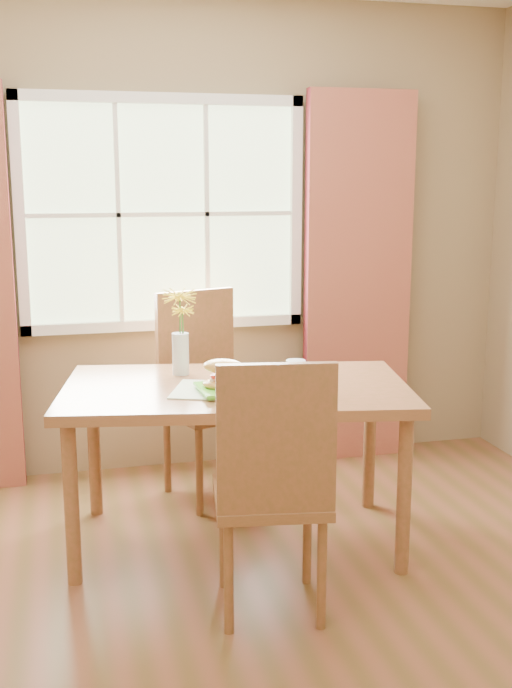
{
  "coord_description": "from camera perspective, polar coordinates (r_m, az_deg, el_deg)",
  "views": [
    {
      "loc": [
        -0.6,
        -2.72,
        1.71
      ],
      "look_at": [
        0.26,
        0.73,
        0.97
      ],
      "focal_mm": 42.0,
      "sensor_mm": 36.0,
      "label": 1
    }
  ],
  "objects": [
    {
      "name": "window",
      "position": [
        4.63,
        -6.62,
        9.12
      ],
      "size": [
        1.62,
        0.06,
        1.32
      ],
      "color": "beige",
      "rests_on": "room"
    },
    {
      "name": "curtain_right",
      "position": [
        4.87,
        7.23,
        4.5
      ],
      "size": [
        0.65,
        0.08,
        2.2
      ],
      "primitive_type": "cube",
      "color": "maroon",
      "rests_on": "room"
    },
    {
      "name": "croissant_sandwich",
      "position": [
        3.54,
        -2.36,
        -2.19
      ],
      "size": [
        0.22,
        0.19,
        0.14
      ],
      "rotation": [
        0.0,
        0.0,
        -0.45
      ],
      "color": "gold",
      "rests_on": "plate"
    },
    {
      "name": "flower_vase",
      "position": [
        3.87,
        -5.38,
        1.42
      ],
      "size": [
        0.17,
        0.17,
        0.42
      ],
      "color": "silver",
      "rests_on": "dining_table"
    },
    {
      "name": "water_glass",
      "position": [
        3.62,
        2.83,
        -2.24
      ],
      "size": [
        0.09,
        0.09,
        0.13
      ],
      "color": "silver",
      "rests_on": "dining_table"
    },
    {
      "name": "chair_far",
      "position": [
        4.37,
        -3.7,
        -2.85
      ],
      "size": [
        0.58,
        0.58,
        1.11
      ],
      "rotation": [
        0.0,
        0.0,
        0.32
      ],
      "color": "brown",
      "rests_on": "room"
    },
    {
      "name": "plate",
      "position": [
        3.57,
        -2.01,
        -3.3
      ],
      "size": [
        0.27,
        0.27,
        0.01
      ],
      "primitive_type": "cube",
      "rotation": [
        0.0,
        0.0,
        0.05
      ],
      "color": "#58D234",
      "rests_on": "placemat"
    },
    {
      "name": "chair_near",
      "position": [
        3.1,
        1.23,
        -9.59
      ],
      "size": [
        0.5,
        0.5,
        1.06
      ],
      "rotation": [
        0.0,
        0.0,
        -0.15
      ],
      "color": "brown",
      "rests_on": "room"
    },
    {
      "name": "placemat",
      "position": [
        3.6,
        -2.25,
        -3.31
      ],
      "size": [
        0.54,
        0.47,
        0.01
      ],
      "primitive_type": "cube",
      "rotation": [
        0.0,
        0.0,
        -0.37
      ],
      "color": "#B8C4A6",
      "rests_on": "dining_table"
    },
    {
      "name": "dining_table",
      "position": [
        3.73,
        -1.43,
        -4.11
      ],
      "size": [
        1.71,
        1.15,
        0.77
      ],
      "rotation": [
        0.0,
        0.0,
        -0.18
      ],
      "color": "brown",
      "rests_on": "room"
    },
    {
      "name": "room",
      "position": [
        2.81,
        -1.56,
        4.41
      ],
      "size": [
        4.24,
        3.84,
        2.74
      ],
      "color": "brown",
      "rests_on": "ground"
    }
  ]
}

